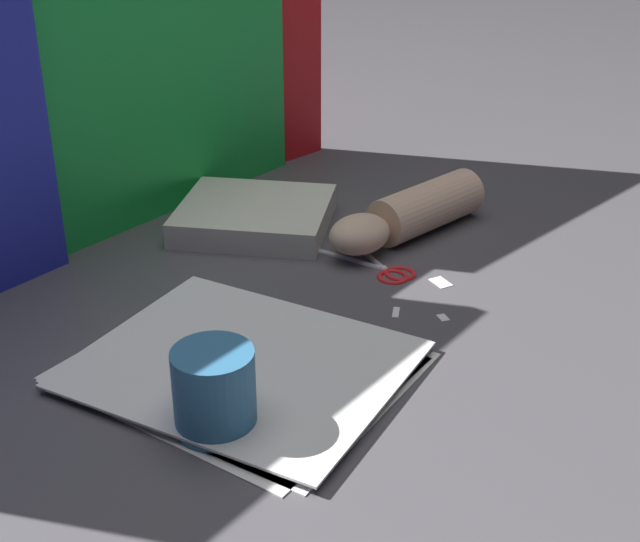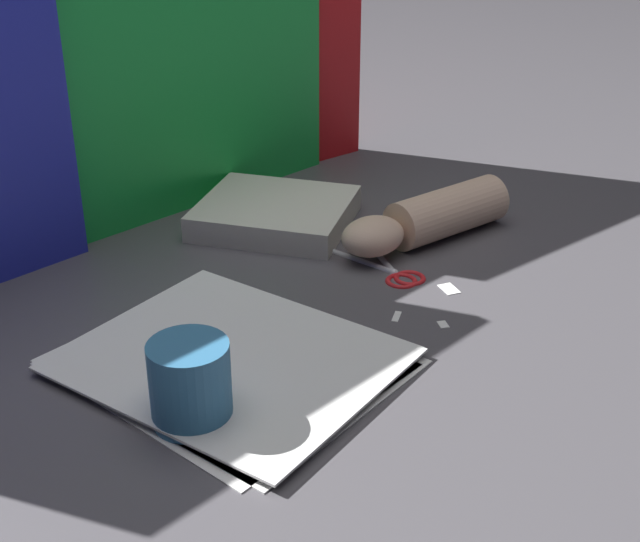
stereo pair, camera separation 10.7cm
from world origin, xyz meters
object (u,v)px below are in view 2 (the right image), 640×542
hand_forearm (427,218)px  mug (190,384)px  paper_stack (230,359)px  book_closed (275,213)px  scissors (388,267)px

hand_forearm → mug: (-0.52, -0.06, 0.01)m
paper_stack → book_closed: bearing=34.6°
scissors → mug: size_ratio=1.99×
mug → scissors: bearing=6.6°
scissors → mug: bearing=-173.4°
scissors → paper_stack: bearing=-179.8°
paper_stack → scissors: bearing=0.2°
paper_stack → book_closed: 0.39m
paper_stack → book_closed: size_ratio=1.31×
book_closed → mug: bearing=-147.6°
paper_stack → scissors: size_ratio=2.04×
book_closed → hand_forearm: hand_forearm is taller
paper_stack → scissors: 0.30m
scissors → mug: (-0.41, -0.05, 0.04)m
scissors → hand_forearm: bearing=6.3°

